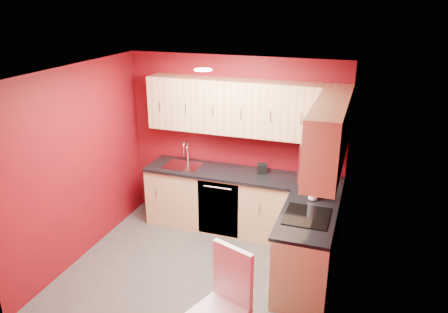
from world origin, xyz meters
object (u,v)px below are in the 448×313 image
Objects in this scene: microwave at (322,156)px; dining_chair at (219,308)px; paper_towel at (314,189)px; sink at (183,163)px; napkin_holder at (262,168)px; coffee_maker at (311,169)px.

dining_chair is (-0.69, -1.36, -1.11)m from microwave.
paper_towel is at bearing 93.72° from dining_chair.
sink is (-2.09, 1.00, -0.72)m from microwave.
napkin_holder is at bearing 4.48° from sink.
coffee_maker is 0.69m from napkin_holder.
napkin_holder is at bearing 130.00° from microwave.
microwave is 2.43m from sink.
sink is at bearing 165.08° from paper_towel.
coffee_maker is (1.86, 0.05, 0.13)m from sink.
microwave is at bearing -76.28° from paper_towel.
coffee_maker is (-0.24, 1.05, -0.58)m from microwave.
coffee_maker reaches higher than napkin_holder.
paper_towel is (1.98, -0.53, 0.10)m from sink.
microwave is 5.73× the size of napkin_holder.
microwave is at bearing -50.00° from napkin_holder.
napkin_holder is (1.17, 0.09, 0.03)m from sink.
microwave is 2.28× the size of coffee_maker.
coffee_maker is 0.30× the size of dining_chair.
coffee_maker is 2.52× the size of napkin_holder.
microwave is 1.46× the size of sink.
coffee_maker reaches higher than dining_chair.
paper_towel is (0.80, -0.62, 0.07)m from napkin_holder.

